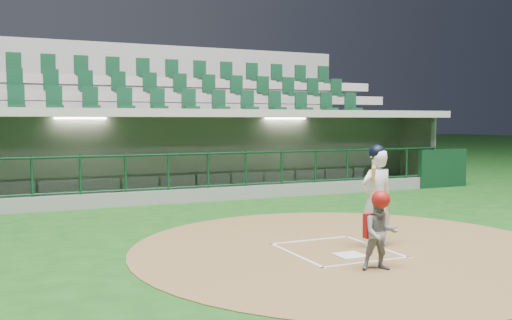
{
  "coord_description": "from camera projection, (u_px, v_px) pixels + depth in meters",
  "views": [
    {
      "loc": [
        -4.89,
        -8.07,
        2.12
      ],
      "look_at": [
        -0.13,
        2.6,
        1.3
      ],
      "focal_mm": 40.0,
      "sensor_mm": 36.0,
      "label": 1
    }
  ],
  "objects": [
    {
      "name": "seating_deck",
      "position": [
        160.0,
        141.0,
        19.32
      ],
      "size": [
        17.0,
        6.72,
        5.15
      ],
      "color": "gray",
      "rests_on": "ground"
    },
    {
      "name": "dugout_structure",
      "position": [
        191.0,
        160.0,
        16.59
      ],
      "size": [
        16.4,
        3.7,
        3.0
      ],
      "color": "slate",
      "rests_on": "ground"
    },
    {
      "name": "batter",
      "position": [
        377.0,
        195.0,
        9.46
      ],
      "size": [
        0.84,
        0.84,
        1.71
      ],
      "color": "white",
      "rests_on": "dirt_circle"
    },
    {
      "name": "home_plate",
      "position": [
        350.0,
        255.0,
        8.85
      ],
      "size": [
        0.43,
        0.43,
        0.02
      ],
      "primitive_type": "cube",
      "color": "silver",
      "rests_on": "dirt_circle"
    },
    {
      "name": "batter_box_chalk",
      "position": [
        336.0,
        250.0,
        9.21
      ],
      "size": [
        1.55,
        1.8,
        0.01
      ],
      "color": "white",
      "rests_on": "ground"
    },
    {
      "name": "ground",
      "position": [
        327.0,
        248.0,
        9.48
      ],
      "size": [
        120.0,
        120.0,
        0.0
      ],
      "primitive_type": "plane",
      "color": "#124112",
      "rests_on": "ground"
    },
    {
      "name": "catcher",
      "position": [
        380.0,
        230.0,
        7.99
      ],
      "size": [
        0.61,
        0.54,
        1.13
      ],
      "color": "gray",
      "rests_on": "dirt_circle"
    },
    {
      "name": "dirt_circle",
      "position": [
        348.0,
        248.0,
        9.42
      ],
      "size": [
        7.2,
        7.2,
        0.01
      ],
      "primitive_type": "cylinder",
      "color": "brown",
      "rests_on": "ground"
    }
  ]
}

